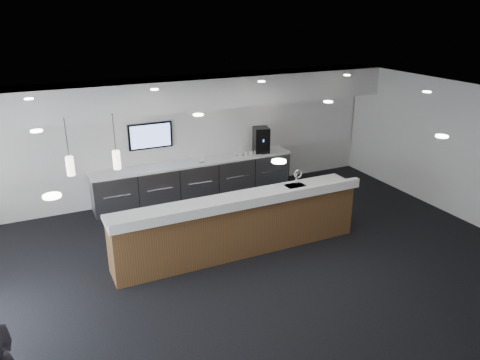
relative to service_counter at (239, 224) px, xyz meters
name	(u,v)px	position (x,y,z in m)	size (l,w,h in m)	color
ground	(264,266)	(0.18, -0.72, -0.58)	(10.00, 10.00, 0.00)	black
ceiling	(267,106)	(0.18, -0.72, 2.42)	(10.00, 8.00, 0.02)	black
back_wall	(189,136)	(0.18, 3.28, 0.92)	(10.00, 0.02, 3.00)	silver
right_wall	(469,154)	(5.18, -0.72, 0.92)	(0.02, 8.00, 3.00)	silver
soffit_bulkhead	(194,93)	(0.18, 2.83, 2.07)	(10.00, 0.90, 0.70)	white
alcove_panel	(190,133)	(0.18, 3.25, 1.02)	(9.80, 0.06, 1.40)	white
back_credenza	(196,180)	(0.18, 2.92, -0.10)	(5.06, 0.66, 0.95)	gray
wall_tv	(150,136)	(-0.82, 3.19, 1.07)	(1.05, 0.08, 0.62)	black
pendant_left	(113,155)	(-2.22, 0.08, 1.67)	(0.12, 0.12, 0.30)	#FFEAC6
pendant_right	(68,161)	(-2.92, 0.08, 1.67)	(0.12, 0.12, 0.30)	#FFEAC6
ceiling_can_lights	(267,108)	(0.18, -0.72, 2.39)	(7.00, 5.00, 0.02)	white
service_counter	(239,224)	(0.00, 0.00, 0.00)	(4.99, 0.86, 1.49)	brown
coffee_machine	(261,140)	(2.01, 2.94, 0.70)	(0.46, 0.54, 0.65)	black
info_sign_left	(202,158)	(0.31, 2.79, 0.47)	(0.15, 0.02, 0.20)	white
info_sign_right	(241,151)	(1.39, 2.86, 0.50)	(0.19, 0.02, 0.26)	white
cup_0	(265,151)	(2.08, 2.84, 0.42)	(0.09, 0.09, 0.09)	white
cup_1	(260,152)	(1.94, 2.84, 0.42)	(0.09, 0.09, 0.09)	white
cup_2	(256,152)	(1.80, 2.84, 0.42)	(0.09, 0.09, 0.09)	white
cup_3	(251,153)	(1.66, 2.84, 0.42)	(0.09, 0.09, 0.09)	white
cup_4	(246,154)	(1.52, 2.84, 0.42)	(0.09, 0.09, 0.09)	white
cup_5	(241,154)	(1.38, 2.84, 0.42)	(0.09, 0.09, 0.09)	white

